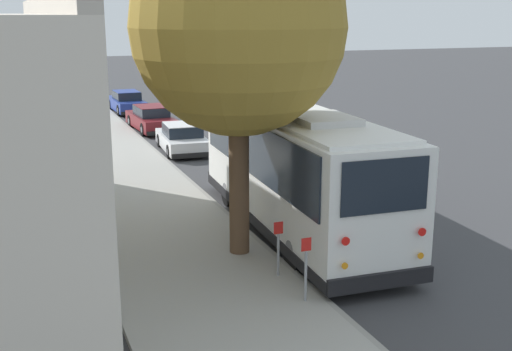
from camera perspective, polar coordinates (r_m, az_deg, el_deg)
name	(u,v)px	position (r m, az deg, el deg)	size (l,w,h in m)	color
ground_plane	(322,245)	(17.27, 5.86, -6.13)	(160.00, 160.00, 0.00)	#3D3D3F
sidewalk_slab	(186,261)	(15.99, -6.23, -7.57)	(80.00, 4.13, 0.15)	#A3A099
curb_strip	(266,250)	(16.62, 0.94, -6.62)	(80.00, 0.14, 0.15)	gray
shuttle_bus	(296,165)	(17.82, 3.55, 0.96)	(10.07, 3.01, 3.54)	white
parked_sedan_white	(182,139)	(28.68, -6.58, 3.27)	(4.33, 2.01, 1.26)	silver
parked_sedan_maroon	(151,119)	(34.14, -9.31, 4.99)	(4.74, 1.89, 1.31)	maroon
parked_sedan_blue	(127,102)	(40.79, -11.43, 6.40)	(4.60, 1.78, 1.33)	navy
street_tree	(236,12)	(15.36, -1.79, 14.29)	(5.07, 5.07, 8.82)	brown
sign_post_near	(306,269)	(13.41, 4.45, -8.26)	(0.06, 0.22, 1.39)	gray
sign_post_far	(278,248)	(14.65, 1.99, -6.45)	(0.06, 0.22, 1.29)	gray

